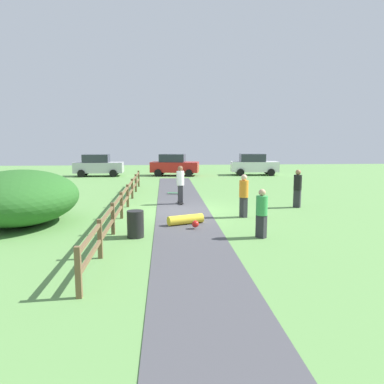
% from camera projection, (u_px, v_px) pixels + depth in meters
% --- Properties ---
extents(ground_plane, '(60.00, 60.00, 0.00)m').
position_uv_depth(ground_plane, '(183.00, 211.00, 16.71)').
color(ground_plane, '#60934C').
extents(asphalt_path, '(2.40, 28.00, 0.02)m').
position_uv_depth(asphalt_path, '(183.00, 211.00, 16.71)').
color(asphalt_path, '#47474C').
rests_on(asphalt_path, ground_plane).
extents(wooden_fence, '(0.12, 18.12, 1.10)m').
position_uv_depth(wooden_fence, '(125.00, 198.00, 16.42)').
color(wooden_fence, brown).
rests_on(wooden_fence, ground_plane).
extents(bush_large, '(4.41, 5.30, 2.09)m').
position_uv_depth(bush_large, '(19.00, 197.00, 14.14)').
color(bush_large, '#286023').
rests_on(bush_large, ground_plane).
extents(trash_bin, '(0.56, 0.56, 0.90)m').
position_uv_depth(trash_bin, '(135.00, 224.00, 12.28)').
color(trash_bin, black).
rests_on(trash_bin, ground_plane).
extents(skater_riding, '(0.43, 0.82, 1.91)m').
position_uv_depth(skater_riding, '(180.00, 183.00, 18.41)').
color(skater_riding, black).
rests_on(skater_riding, asphalt_path).
extents(skater_fallen, '(1.45, 1.33, 0.36)m').
position_uv_depth(skater_fallen, '(186.00, 220.00, 14.05)').
color(skater_fallen, yellow).
rests_on(skater_fallen, asphalt_path).
extents(skateboard_loose, '(0.82, 0.33, 0.08)m').
position_uv_depth(skateboard_loose, '(174.00, 193.00, 21.77)').
color(skateboard_loose, '#338C4C').
rests_on(skateboard_loose, asphalt_path).
extents(bystander_green, '(0.54, 0.54, 1.64)m').
position_uv_depth(bystander_green, '(262.00, 211.00, 12.16)').
color(bystander_green, '#2D2D33').
rests_on(bystander_green, ground_plane).
extents(bystander_black, '(0.53, 0.53, 1.82)m').
position_uv_depth(bystander_black, '(298.00, 187.00, 17.55)').
color(bystander_black, '#2D2D33').
rests_on(bystander_black, ground_plane).
extents(bystander_orange, '(0.49, 0.49, 1.80)m').
position_uv_depth(bystander_orange, '(244.00, 194.00, 15.36)').
color(bystander_orange, '#2D2D33').
rests_on(bystander_orange, ground_plane).
extents(parked_car_red, '(4.43, 2.56, 1.92)m').
position_uv_depth(parked_car_red, '(174.00, 165.00, 32.81)').
color(parked_car_red, red).
rests_on(parked_car_red, ground_plane).
extents(parked_car_white, '(4.32, 2.26, 1.92)m').
position_uv_depth(parked_car_white, '(254.00, 164.00, 33.34)').
color(parked_car_white, silver).
rests_on(parked_car_white, ground_plane).
extents(parked_car_silver, '(4.21, 2.02, 1.92)m').
position_uv_depth(parked_car_silver, '(98.00, 165.00, 32.31)').
color(parked_car_silver, '#B7B7BC').
rests_on(parked_car_silver, ground_plane).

